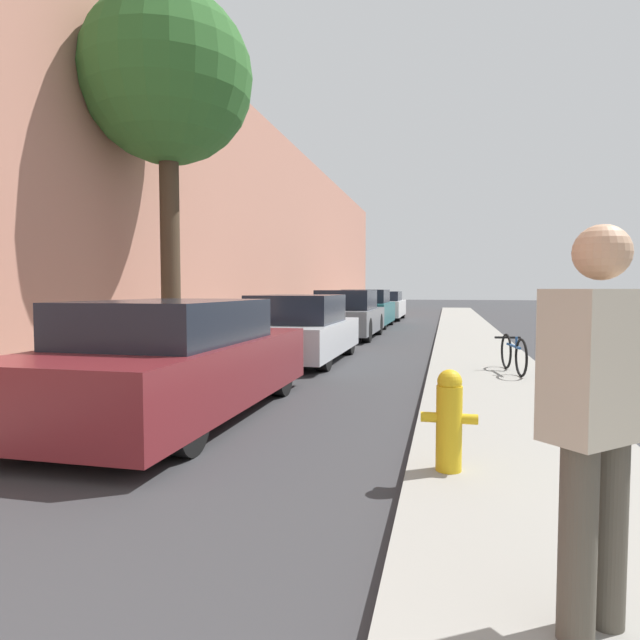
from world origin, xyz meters
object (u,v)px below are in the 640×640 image
object	(u,v)px
parked_car_grey	(348,315)
bicycle	(513,354)
street_tree_near	(168,81)
fire_hydrant	(449,419)
parked_car_white	(383,306)
parked_car_teal	(367,309)
parked_car_silver	(299,330)
parked_car_maroon	(177,361)
pedestrian	(597,408)

from	to	relation	value
parked_car_grey	bicycle	xyz separation A→B (m)	(4.11, -6.99, -0.26)
street_tree_near	fire_hydrant	xyz separation A→B (m)	(5.02, -4.88, -4.78)
parked_car_white	parked_car_teal	bearing A→B (deg)	-90.68
parked_car_silver	parked_car_teal	size ratio (longest dim) A/B	0.97
parked_car_teal	bicycle	xyz separation A→B (m)	(4.22, -11.94, -0.27)
parked_car_maroon	parked_car_teal	bearing A→B (deg)	89.92
bicycle	parked_car_maroon	bearing A→B (deg)	-147.77
parked_car_teal	street_tree_near	size ratio (longest dim) A/B	0.64
fire_hydrant	parked_car_maroon	bearing A→B (deg)	153.02
parked_car_teal	fire_hydrant	size ratio (longest dim) A/B	5.45
bicycle	parked_car_white	bearing A→B (deg)	94.83
parked_car_white	pedestrian	size ratio (longest dim) A/B	2.67
parked_car_maroon	fire_hydrant	bearing A→B (deg)	-26.98
parked_car_white	street_tree_near	bearing A→B (deg)	-96.26
parked_car_silver	parked_car_grey	world-z (taller)	parked_car_grey
bicycle	fire_hydrant	bearing A→B (deg)	-110.25
parked_car_teal	parked_car_silver	bearing A→B (deg)	-89.57
parked_car_teal	parked_car_white	size ratio (longest dim) A/B	0.97
pedestrian	parked_car_silver	bearing A→B (deg)	-109.71
pedestrian	fire_hydrant	bearing A→B (deg)	-115.93
parked_car_teal	parked_car_maroon	bearing A→B (deg)	-90.08
parked_car_white	street_tree_near	size ratio (longest dim) A/B	0.66
parked_car_silver	parked_car_white	distance (m)	15.71
parked_car_silver	parked_car_grey	size ratio (longest dim) A/B	0.98
parked_car_grey	pedestrian	xyz separation A→B (m)	(3.60, -14.21, 0.35)
parked_car_maroon	parked_car_silver	size ratio (longest dim) A/B	1.11
street_tree_near	parked_car_maroon	bearing A→B (deg)	-60.50
street_tree_near	parked_car_white	bearing A→B (deg)	83.74
bicycle	parked_car_grey	bearing A→B (deg)	111.62
parked_car_silver	parked_car_maroon	bearing A→B (deg)	-91.14
parked_car_teal	bicycle	distance (m)	12.67
parked_car_teal	pedestrian	bearing A→B (deg)	-79.02
parked_car_white	fire_hydrant	bearing A→B (deg)	-82.18
parked_car_teal	street_tree_near	distance (m)	13.33
parked_car_teal	pedestrian	xyz separation A→B (m)	(3.72, -19.17, 0.35)
parked_car_grey	street_tree_near	size ratio (longest dim) A/B	0.63
parked_car_white	bicycle	world-z (taller)	parked_car_white
parked_car_silver	bicycle	bearing A→B (deg)	-19.30
parked_car_grey	pedestrian	world-z (taller)	pedestrian
parked_car_silver	pedestrian	xyz separation A→B (m)	(3.64, -8.68, 0.39)
parked_car_teal	street_tree_near	xyz separation A→B (m)	(-1.87, -12.38, 4.60)
pedestrian	parked_car_maroon	bearing A→B (deg)	-85.79
parked_car_maroon	bicycle	size ratio (longest dim) A/B	3.07
parked_car_grey	bicycle	distance (m)	8.11
parked_car_grey	pedestrian	distance (m)	14.67
parked_car_grey	parked_car_teal	xyz separation A→B (m)	(-0.12, 4.95, 0.00)
parked_car_silver	parked_car_grey	xyz separation A→B (m)	(0.04, 5.54, 0.04)
parked_car_grey	fire_hydrant	xyz separation A→B (m)	(3.03, -12.30, -0.18)
parked_car_silver	fire_hydrant	world-z (taller)	parked_car_silver
parked_car_maroon	parked_car_grey	bearing A→B (deg)	89.24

